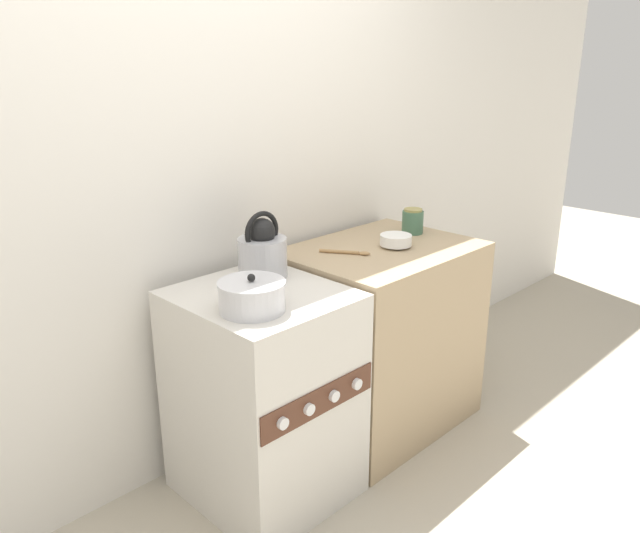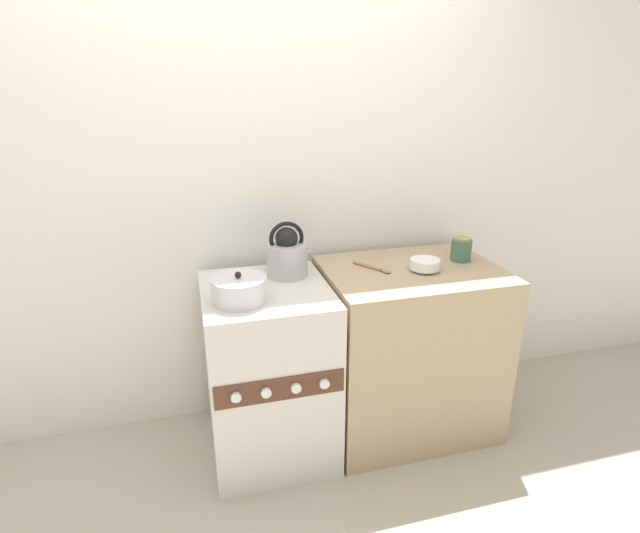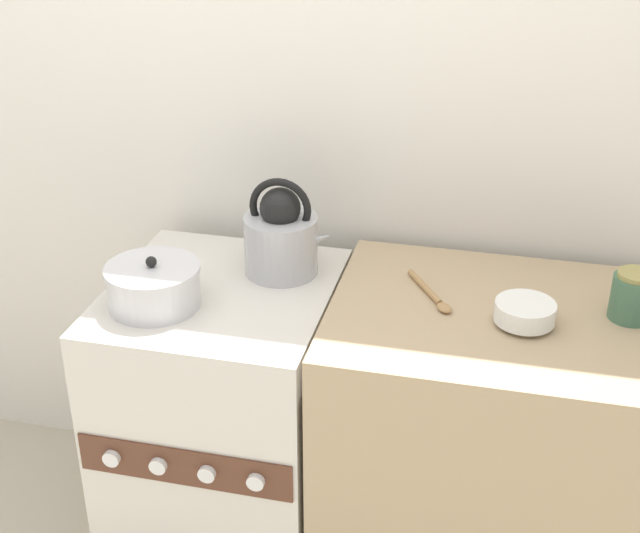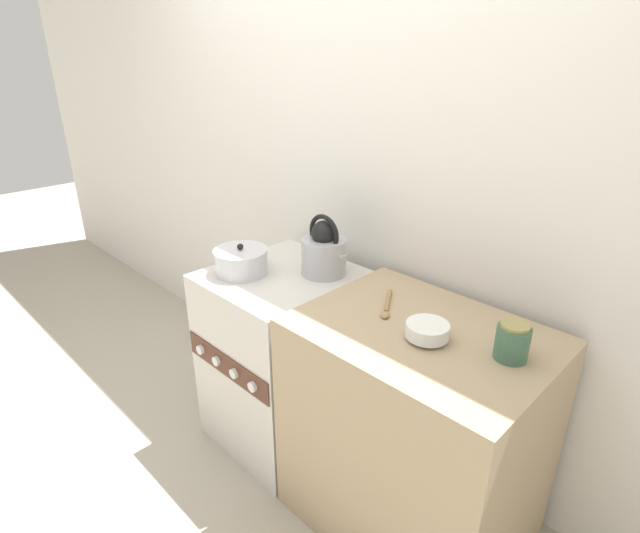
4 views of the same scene
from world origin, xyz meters
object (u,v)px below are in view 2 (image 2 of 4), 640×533
cooking_pot (239,290)px  kettle (287,255)px  stove (269,371)px  enamel_bowl (425,264)px  storage_jar (461,249)px

cooking_pot → kettle: bearing=43.7°
stove → kettle: (0.13, 0.14, 0.54)m
stove → enamel_bowl: (0.78, -0.03, 0.49)m
stove → cooking_pot: size_ratio=3.66×
cooking_pot → storage_jar: (1.16, 0.18, 0.03)m
stove → kettle: 0.58m
kettle → storage_jar: kettle is taller
kettle → enamel_bowl: kettle is taller
enamel_bowl → storage_jar: size_ratio=1.18×
stove → storage_jar: (1.03, 0.06, 0.52)m
enamel_bowl → cooking_pot: bearing=-174.7°
kettle → cooking_pot: kettle is taller
enamel_bowl → storage_jar: (0.25, 0.09, 0.03)m
stove → enamel_bowl: enamel_bowl is taller
enamel_bowl → stove: bearing=177.9°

